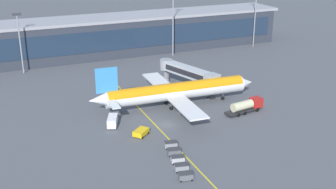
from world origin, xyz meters
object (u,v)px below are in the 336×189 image
at_px(fuel_tanker, 246,106).
at_px(crew_van, 112,121).
at_px(pushback_tug, 141,132).
at_px(baggage_cart_4, 171,145).
at_px(baggage_cart_3, 174,152).
at_px(baggage_cart_2, 178,159).
at_px(baggage_cart_1, 182,167).
at_px(baggage_cart_0, 186,176).
at_px(main_airliner, 176,91).

height_order(fuel_tanker, crew_van, fuel_tanker).
bearing_deg(fuel_tanker, crew_van, 170.60).
relative_size(pushback_tug, baggage_cart_4, 1.51).
xyz_separation_m(fuel_tanker, baggage_cart_3, (-26.09, -13.18, -0.96)).
bearing_deg(baggage_cart_2, baggage_cart_3, 78.16).
bearing_deg(pushback_tug, baggage_cart_1, -84.28).
xyz_separation_m(crew_van, baggage_cart_2, (6.71, -21.85, -0.53)).
bearing_deg(baggage_cart_2, baggage_cart_4, 78.16).
xyz_separation_m(baggage_cart_0, baggage_cart_3, (1.97, 9.40, 0.00)).
bearing_deg(crew_van, pushback_tug, -60.20).
distance_m(fuel_tanker, baggage_cart_4, 27.37).
height_order(crew_van, baggage_cart_2, crew_van).
relative_size(main_airliner, pushback_tug, 10.37).
distance_m(main_airliner, baggage_cart_1, 32.94).
bearing_deg(baggage_cart_3, baggage_cart_0, -101.84).
bearing_deg(baggage_cart_2, baggage_cart_0, -101.84).
xyz_separation_m(main_airliner, baggage_cart_4, (-10.74, -20.80, -3.50)).
relative_size(baggage_cart_1, baggage_cart_3, 1.00).
distance_m(main_airliner, baggage_cart_0, 36.07).
relative_size(baggage_cart_0, baggage_cart_3, 1.00).
xyz_separation_m(crew_van, baggage_cart_4, (8.02, -15.59, -0.53)).
xyz_separation_m(pushback_tug, baggage_cart_1, (1.75, -17.48, -0.07)).
xyz_separation_m(crew_van, baggage_cart_0, (5.39, -28.12, -0.53)).
distance_m(pushback_tug, baggage_cart_2, 14.55).
height_order(baggage_cart_1, baggage_cart_2, same).
relative_size(crew_van, baggage_cart_3, 1.86).
bearing_deg(fuel_tanker, pushback_tug, -176.14).
relative_size(baggage_cart_2, baggage_cart_4, 1.00).
height_order(pushback_tug, baggage_cart_4, baggage_cart_4).
distance_m(baggage_cart_2, baggage_cart_3, 3.20).
xyz_separation_m(fuel_tanker, baggage_cart_1, (-27.41, -19.45, -0.96)).
bearing_deg(baggage_cart_1, baggage_cart_4, 78.16).
bearing_deg(baggage_cart_1, baggage_cart_0, -101.84).
height_order(pushback_tug, baggage_cart_1, baggage_cart_1).
relative_size(pushback_tug, baggage_cart_1, 1.51).
bearing_deg(baggage_cart_1, main_airliner, 67.17).
bearing_deg(main_airliner, baggage_cart_1, -112.83).
bearing_deg(baggage_cart_0, baggage_cart_4, 78.16).
height_order(fuel_tanker, baggage_cart_4, fuel_tanker).
bearing_deg(pushback_tug, baggage_cart_0, -86.96).
relative_size(baggage_cart_1, baggage_cart_2, 1.00).
xyz_separation_m(pushback_tug, crew_van, (-4.30, 7.51, 0.47)).
relative_size(crew_van, baggage_cart_0, 1.86).
relative_size(main_airliner, baggage_cart_1, 15.61).
bearing_deg(fuel_tanker, baggage_cart_1, -144.64).
bearing_deg(main_airliner, baggage_cart_0, -111.86).
relative_size(baggage_cart_2, baggage_cart_3, 1.00).
bearing_deg(fuel_tanker, baggage_cart_4, -158.44).
xyz_separation_m(pushback_tug, baggage_cart_3, (3.06, -11.21, -0.07)).
xyz_separation_m(main_airliner, baggage_cart_2, (-12.05, -27.06, -3.50)).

